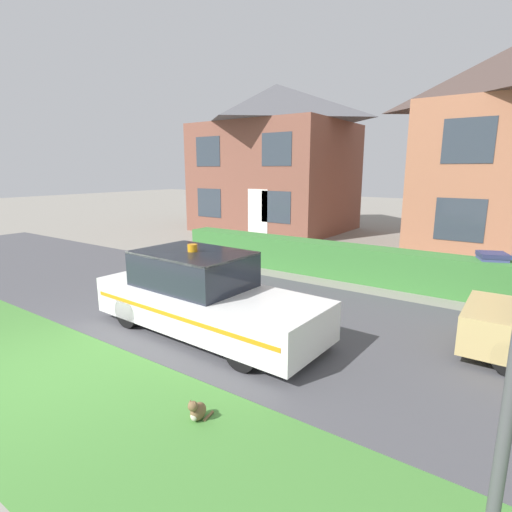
{
  "coord_description": "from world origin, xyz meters",
  "views": [
    {
      "loc": [
        5.63,
        -2.49,
        2.91
      ],
      "look_at": [
        0.71,
        4.5,
        1.05
      ],
      "focal_mm": 28.0,
      "sensor_mm": 36.0,
      "label": 1
    }
  ],
  "objects_px": {
    "cat": "(197,411)",
    "police_car": "(204,296)",
    "wheelie_bin": "(490,276)",
    "house_left": "(276,158)"
  },
  "relations": [
    {
      "from": "cat",
      "to": "police_car",
      "type": "bearing_deg",
      "value": -148.03
    },
    {
      "from": "police_car",
      "to": "cat",
      "type": "distance_m",
      "value": 2.71
    },
    {
      "from": "wheelie_bin",
      "to": "police_car",
      "type": "bearing_deg",
      "value": -149.78
    },
    {
      "from": "cat",
      "to": "wheelie_bin",
      "type": "xyz_separation_m",
      "value": [
        2.31,
        7.1,
        0.43
      ]
    },
    {
      "from": "house_left",
      "to": "wheelie_bin",
      "type": "distance_m",
      "value": 12.24
    },
    {
      "from": "wheelie_bin",
      "to": "house_left",
      "type": "bearing_deg",
      "value": 125.1
    },
    {
      "from": "house_left",
      "to": "wheelie_bin",
      "type": "bearing_deg",
      "value": -33.48
    },
    {
      "from": "cat",
      "to": "house_left",
      "type": "height_order",
      "value": "house_left"
    },
    {
      "from": "cat",
      "to": "wheelie_bin",
      "type": "distance_m",
      "value": 7.48
    },
    {
      "from": "cat",
      "to": "house_left",
      "type": "relative_size",
      "value": 0.05
    }
  ]
}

